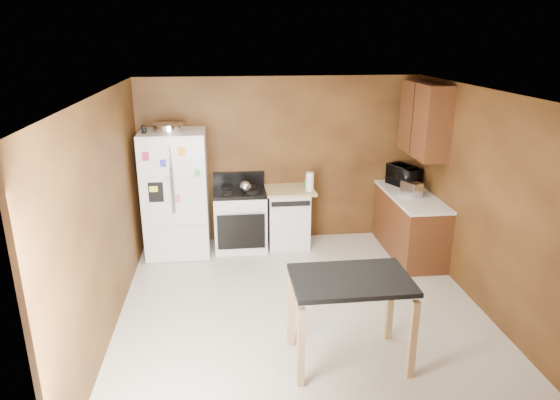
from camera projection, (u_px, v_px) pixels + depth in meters
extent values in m
plane|color=silver|center=(302.00, 310.00, 5.83)|extent=(4.50, 4.50, 0.00)
plane|color=white|center=(305.00, 94.00, 5.04)|extent=(4.50, 4.50, 0.00)
plane|color=brown|center=(280.00, 161.00, 7.56)|extent=(4.20, 0.00, 4.20)
plane|color=brown|center=(356.00, 323.00, 3.31)|extent=(4.20, 0.00, 4.20)
plane|color=brown|center=(105.00, 217.00, 5.21)|extent=(0.00, 4.50, 4.50)
plane|color=brown|center=(486.00, 203.00, 5.66)|extent=(0.00, 4.50, 4.50)
cylinder|color=silver|center=(168.00, 127.00, 6.85)|extent=(0.41, 0.41, 0.10)
cylinder|color=black|center=(144.00, 129.00, 6.71)|extent=(0.07, 0.07, 0.11)
sphere|color=silver|center=(245.00, 187.00, 7.17)|extent=(0.17, 0.17, 0.17)
cylinder|color=white|center=(310.00, 182.00, 7.28)|extent=(0.12, 0.12, 0.27)
cylinder|color=green|center=(308.00, 184.00, 7.43)|extent=(0.14, 0.14, 0.12)
cube|color=silver|center=(412.00, 189.00, 7.01)|extent=(0.27, 0.33, 0.21)
imported|color=black|center=(403.00, 176.00, 7.49)|extent=(0.52, 0.60, 0.28)
cube|color=white|center=(176.00, 193.00, 7.15)|extent=(0.90, 0.75, 1.80)
cube|color=white|center=(155.00, 183.00, 6.67)|extent=(0.43, 0.02, 1.20)
cube|color=white|center=(189.00, 182.00, 6.72)|extent=(0.43, 0.02, 1.20)
cube|color=white|center=(177.00, 244.00, 6.98)|extent=(0.88, 0.02, 0.54)
cube|color=black|center=(156.00, 192.00, 6.71)|extent=(0.20, 0.01, 0.28)
cylinder|color=silver|center=(171.00, 181.00, 6.66)|extent=(0.02, 0.02, 0.90)
cylinder|color=silver|center=(173.00, 181.00, 6.67)|extent=(0.02, 0.02, 0.90)
cube|color=#B92B55|center=(145.00, 156.00, 6.52)|extent=(0.09, 0.00, 0.12)
cube|color=#3E33DB|center=(163.00, 163.00, 6.58)|extent=(0.08, 0.00, 0.10)
cube|color=yellow|center=(181.00, 152.00, 6.56)|extent=(0.10, 0.00, 0.13)
cube|color=#46C46A|center=(197.00, 173.00, 6.67)|extent=(0.07, 0.00, 0.09)
cube|color=#F9FA29|center=(154.00, 189.00, 6.67)|extent=(0.11, 0.00, 0.08)
cube|color=#E57466|center=(177.00, 199.00, 6.75)|extent=(0.08, 0.00, 0.11)
cube|color=white|center=(196.00, 209.00, 6.82)|extent=(0.09, 0.00, 0.10)
cube|color=#9CC4EB|center=(168.00, 178.00, 6.65)|extent=(0.07, 0.00, 0.07)
cube|color=white|center=(240.00, 221.00, 7.44)|extent=(0.76, 0.65, 0.85)
cube|color=black|center=(240.00, 192.00, 7.30)|extent=(0.76, 0.65, 0.05)
cube|color=black|center=(239.00, 178.00, 7.53)|extent=(0.76, 0.06, 0.20)
cube|color=black|center=(241.00, 232.00, 7.14)|extent=(0.68, 0.02, 0.52)
cylinder|color=silver|center=(241.00, 213.00, 7.04)|extent=(0.62, 0.02, 0.02)
cylinder|color=black|center=(227.00, 187.00, 7.42)|extent=(0.17, 0.17, 0.02)
cylinder|color=black|center=(251.00, 186.00, 7.46)|extent=(0.17, 0.17, 0.02)
cylinder|color=black|center=(227.00, 194.00, 7.12)|extent=(0.17, 0.17, 0.02)
cylinder|color=black|center=(252.00, 193.00, 7.16)|extent=(0.17, 0.17, 0.02)
cube|color=white|center=(288.00, 218.00, 7.54)|extent=(0.60, 0.60, 0.85)
cube|color=black|center=(291.00, 204.00, 7.14)|extent=(0.56, 0.02, 0.07)
cube|color=tan|center=(288.00, 190.00, 7.40)|extent=(0.78, 0.62, 0.04)
cube|color=#602E1A|center=(409.00, 225.00, 7.25)|extent=(0.60, 1.55, 0.86)
cube|color=white|center=(412.00, 196.00, 7.11)|extent=(0.63, 1.58, 0.04)
cube|color=#602E1A|center=(425.00, 120.00, 6.88)|extent=(0.35, 1.05, 1.00)
cube|color=black|center=(412.00, 120.00, 6.86)|extent=(0.01, 0.01, 1.00)
cube|color=black|center=(351.00, 280.00, 4.67)|extent=(1.12, 0.75, 0.05)
cube|color=#AC8453|center=(291.00, 311.00, 5.07)|extent=(0.07, 0.07, 0.80)
cube|color=#AC8453|center=(390.00, 304.00, 5.18)|extent=(0.07, 0.07, 0.80)
cube|color=#AC8453|center=(301.00, 348.00, 4.46)|extent=(0.07, 0.07, 0.80)
cube|color=#AC8453|center=(413.00, 340.00, 4.58)|extent=(0.07, 0.07, 0.80)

